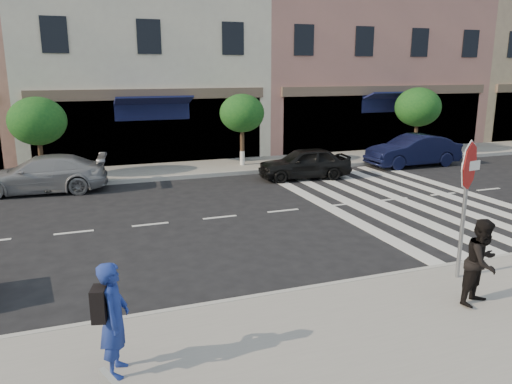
% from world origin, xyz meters
% --- Properties ---
extents(ground, '(120.00, 120.00, 0.00)m').
position_xyz_m(ground, '(0.00, 0.00, 0.00)').
color(ground, black).
rests_on(ground, ground).
extents(sidewalk_near, '(60.00, 4.50, 0.15)m').
position_xyz_m(sidewalk_near, '(0.00, -3.75, 0.07)').
color(sidewalk_near, gray).
rests_on(sidewalk_near, ground).
extents(sidewalk_far, '(60.00, 3.00, 0.15)m').
position_xyz_m(sidewalk_far, '(0.00, 11.00, 0.07)').
color(sidewalk_far, gray).
rests_on(sidewalk_far, ground).
extents(building_centre, '(11.00, 9.00, 11.00)m').
position_xyz_m(building_centre, '(-0.50, 17.00, 5.50)').
color(building_centre, beige).
rests_on(building_centre, ground).
extents(building_east_mid, '(13.00, 9.00, 13.00)m').
position_xyz_m(building_east_mid, '(11.50, 17.00, 6.50)').
color(building_east_mid, '#B2746A').
rests_on(building_east_mid, ground).
extents(building_east_far, '(12.00, 9.00, 12.00)m').
position_xyz_m(building_east_far, '(24.00, 17.00, 6.00)').
color(building_east_far, tan).
rests_on(building_east_far, ground).
extents(street_tree_wb, '(2.10, 2.10, 3.06)m').
position_xyz_m(street_tree_wb, '(-5.00, 10.80, 2.31)').
color(street_tree_wb, '#473323').
rests_on(street_tree_wb, sidewalk_far).
extents(street_tree_c, '(1.90, 1.90, 3.04)m').
position_xyz_m(street_tree_c, '(3.00, 10.80, 2.36)').
color(street_tree_c, '#473323').
rests_on(street_tree_c, sidewalk_far).
extents(street_tree_ea, '(2.20, 2.20, 3.19)m').
position_xyz_m(street_tree_ea, '(12.00, 10.80, 2.39)').
color(street_tree_ea, '#473323').
rests_on(street_tree_ea, sidewalk_far).
extents(stop_sign, '(0.96, 0.21, 2.75)m').
position_xyz_m(stop_sign, '(3.16, -2.11, 2.13)').
color(stop_sign, gray).
rests_on(stop_sign, sidewalk_near).
extents(photographer, '(0.52, 0.66, 1.60)m').
position_xyz_m(photographer, '(-3.50, -3.06, 0.95)').
color(photographer, navy).
rests_on(photographer, sidewalk_near).
extents(walker, '(0.91, 0.81, 1.55)m').
position_xyz_m(walker, '(2.69, -3.13, 0.92)').
color(walker, black).
rests_on(walker, sidewalk_near).
extents(car_far_left, '(4.57, 2.27, 1.28)m').
position_xyz_m(car_far_left, '(-4.94, 9.10, 0.64)').
color(car_far_left, gray).
rests_on(car_far_left, ground).
extents(car_far_mid, '(3.74, 1.81, 1.23)m').
position_xyz_m(car_far_mid, '(4.61, 7.97, 0.62)').
color(car_far_mid, black).
rests_on(car_far_mid, ground).
extents(car_far_right, '(4.21, 1.49, 1.39)m').
position_xyz_m(car_far_right, '(10.25, 8.67, 0.69)').
color(car_far_right, black).
rests_on(car_far_right, ground).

